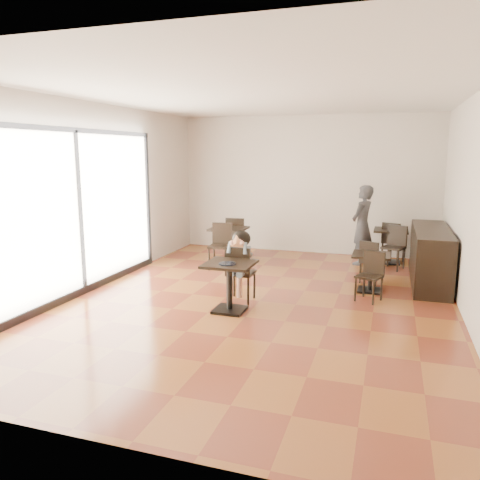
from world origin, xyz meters
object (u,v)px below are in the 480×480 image
at_px(chair_back_a, 393,242).
at_px(cafe_table_mid, 370,273).
at_px(chair_mid_b, 369,277).
at_px(chair_back_b, 393,248).
at_px(cafe_table_left, 229,245).
at_px(chair_left_a, 237,237).
at_px(child_table, 230,287).
at_px(child_chair, 241,273).
at_px(child, 241,266).
at_px(cafe_table_back, 390,246).
at_px(adult_patron, 362,225).
at_px(chair_mid_a, 372,262).
at_px(chair_left_b, 220,247).

bearing_deg(chair_back_a, cafe_table_mid, 102.68).
distance_m(chair_mid_b, chair_back_b, 2.33).
relative_size(cafe_table_left, chair_left_a, 0.83).
relative_size(child_table, child_chair, 0.83).
height_order(child_chair, chair_left_a, chair_left_a).
bearing_deg(cafe_table_left, chair_back_a, 19.17).
distance_m(child_chair, chair_mid_b, 2.05).
relative_size(child, cafe_table_back, 1.54).
distance_m(chair_left_a, chair_back_b, 3.36).
relative_size(child_chair, chair_mid_b, 1.14).
relative_size(cafe_table_mid, chair_mid_b, 0.83).
distance_m(adult_patron, chair_back_b, 0.80).
relative_size(cafe_table_mid, chair_left_a, 0.71).
distance_m(child, chair_mid_a, 2.60).
bearing_deg(chair_mid_a, cafe_table_back, -77.40).
bearing_deg(child_table, chair_back_a, 60.56).
xyz_separation_m(child, chair_left_b, (-1.04, 1.84, -0.10)).
bearing_deg(chair_mid_b, chair_back_b, 103.31).
height_order(adult_patron, cafe_table_mid, adult_patron).
distance_m(chair_left_b, chair_back_b, 3.53).
height_order(chair_left_a, chair_back_b, chair_left_a).
relative_size(child, cafe_table_mid, 1.72).
bearing_deg(chair_left_a, cafe_table_back, -175.46).
bearing_deg(chair_left_a, child_chair, 105.08).
bearing_deg(cafe_table_back, cafe_table_left, -161.96).
bearing_deg(chair_left_a, chair_back_b, 175.07).
height_order(cafe_table_back, chair_mid_a, chair_mid_a).
height_order(chair_left_a, chair_back_a, chair_left_a).
distance_m(chair_mid_a, chair_left_a, 3.24).
distance_m(cafe_table_left, cafe_table_back, 3.47).
relative_size(child_chair, chair_left_b, 0.97).
xyz_separation_m(cafe_table_back, chair_back_a, (0.06, 0.10, 0.07)).
xyz_separation_m(cafe_table_left, chair_left_a, (0.00, 0.55, 0.08)).
distance_m(cafe_table_left, chair_mid_b, 3.49).
height_order(child_chair, chair_mid_a, child_chair).
height_order(chair_left_b, chair_back_a, chair_left_b).
xyz_separation_m(cafe_table_back, chair_left_a, (-3.30, -0.52, 0.10)).
bearing_deg(cafe_table_mid, chair_mid_b, -90.00).
bearing_deg(child, chair_left_b, 119.60).
height_order(child, chair_mid_b, child).
xyz_separation_m(child_table, chair_mid_a, (1.95, 2.26, 0.02)).
bearing_deg(adult_patron, child_table, -2.89).
height_order(chair_mid_b, chair_left_a, chair_left_a).
relative_size(adult_patron, chair_back_a, 1.90).
height_order(child_chair, child, child).
bearing_deg(chair_mid_a, chair_back_b, -84.54).
height_order(cafe_table_back, chair_back_a, chair_back_a).
bearing_deg(cafe_table_mid, chair_left_a, 149.31).
distance_m(child, cafe_table_left, 2.61).
distance_m(cafe_table_mid, cafe_table_back, 2.32).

